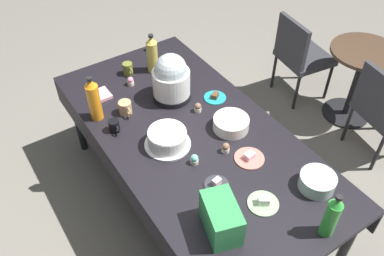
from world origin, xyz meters
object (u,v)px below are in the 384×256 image
(slow_cooker, at_px, (171,79))
(potluck_table, at_px, (192,140))
(glass_salad_bowl, at_px, (317,182))
(soda_bottle_ginger_ale, at_px, (152,54))
(maroon_chair_right, at_px, (384,108))
(maroon_chair_left, at_px, (300,53))
(coffee_mug_tan, at_px, (125,108))
(cupcake_cocoa, at_px, (194,159))
(dessert_plate_coral, at_px, (249,157))
(dessert_plate_charcoal, at_px, (217,184))
(cupcake_lemon, at_px, (130,81))
(cupcake_mint, at_px, (226,148))
(cupcake_berry, at_px, (198,108))
(soda_bottle_lime_soda, at_px, (332,216))
(frosted_layer_cake, at_px, (167,139))
(coffee_mug_olive, at_px, (128,69))
(coffee_mug_black, at_px, (114,126))
(soda_bottle_orange_juice, at_px, (94,100))
(dessert_plate_teal, at_px, (215,97))
(round_cafe_table, at_px, (359,72))
(soda_carton, at_px, (221,218))
(dessert_plate_sage, at_px, (263,202))

(slow_cooker, bearing_deg, potluck_table, -12.51)
(glass_salad_bowl, xyz_separation_m, soda_bottle_ginger_ale, (-1.53, -0.21, 0.10))
(glass_salad_bowl, xyz_separation_m, maroon_chair_right, (-0.38, 1.24, -0.30))
(glass_salad_bowl, bearing_deg, maroon_chair_left, 136.95)
(coffee_mug_tan, bearing_deg, cupcake_cocoa, 12.07)
(dessert_plate_coral, distance_m, dessert_plate_charcoal, 0.30)
(slow_cooker, distance_m, cupcake_lemon, 0.37)
(soda_bottle_ginger_ale, bearing_deg, slow_cooker, -8.32)
(potluck_table, xyz_separation_m, cupcake_mint, (0.25, 0.09, 0.09))
(dessert_plate_coral, xyz_separation_m, cupcake_berry, (-0.55, -0.01, 0.02))
(soda_bottle_lime_soda, bearing_deg, frosted_layer_cake, -160.29)
(maroon_chair_left, bearing_deg, frosted_layer_cake, -72.52)
(glass_salad_bowl, height_order, soda_bottle_lime_soda, soda_bottle_lime_soda)
(coffee_mug_olive, bearing_deg, maroon_chair_left, 80.83)
(frosted_layer_cake, distance_m, soda_bottle_lime_soda, 1.07)
(cupcake_cocoa, distance_m, coffee_mug_tan, 0.66)
(coffee_mug_tan, relative_size, maroon_chair_left, 0.15)
(soda_bottle_ginger_ale, xyz_separation_m, coffee_mug_black, (0.46, -0.55, -0.10))
(glass_salad_bowl, xyz_separation_m, cupcake_cocoa, (-0.54, -0.48, -0.01))
(glass_salad_bowl, height_order, coffee_mug_black, glass_salad_bowl)
(coffee_mug_black, bearing_deg, coffee_mug_tan, 129.67)
(dessert_plate_coral, bearing_deg, cupcake_lemon, -166.22)
(cupcake_lemon, bearing_deg, cupcake_berry, 25.30)
(glass_salad_bowl, height_order, soda_bottle_orange_juice, soda_bottle_orange_juice)
(dessert_plate_charcoal, height_order, cupcake_lemon, cupcake_lemon)
(dessert_plate_coral, bearing_deg, coffee_mug_tan, -151.29)
(glass_salad_bowl, bearing_deg, dessert_plate_teal, -179.27)
(soda_bottle_lime_soda, height_order, round_cafe_table, soda_bottle_lime_soda)
(potluck_table, height_order, coffee_mug_black, coffee_mug_black)
(soda_bottle_lime_soda, bearing_deg, coffee_mug_tan, -162.80)
(glass_salad_bowl, relative_size, cupcake_cocoa, 3.12)
(soda_carton, relative_size, maroon_chair_left, 0.31)
(cupcake_berry, xyz_separation_m, round_cafe_table, (0.11, 1.66, -0.28))
(maroon_chair_left, relative_size, maroon_chair_right, 1.00)
(coffee_mug_tan, bearing_deg, dessert_plate_charcoal, 9.84)
(coffee_mug_black, relative_size, soda_carton, 0.43)
(slow_cooker, relative_size, cupcake_cocoa, 5.27)
(potluck_table, height_order, dessert_plate_sage, dessert_plate_sage)
(slow_cooker, relative_size, maroon_chair_left, 0.42)
(dessert_plate_teal, relative_size, soda_bottle_lime_soda, 0.53)
(frosted_layer_cake, height_order, soda_bottle_lime_soda, soda_bottle_lime_soda)
(soda_bottle_orange_juice, bearing_deg, cupcake_berry, 61.74)
(soda_bottle_ginger_ale, bearing_deg, dessert_plate_coral, 1.53)
(potluck_table, height_order, soda_bottle_lime_soda, soda_bottle_lime_soda)
(frosted_layer_cake, relative_size, coffee_mug_black, 2.70)
(dessert_plate_coral, height_order, coffee_mug_black, coffee_mug_black)
(coffee_mug_olive, bearing_deg, frosted_layer_cake, -9.90)
(soda_carton, xyz_separation_m, maroon_chair_left, (-1.25, 1.87, -0.36))
(dessert_plate_coral, relative_size, soda_bottle_orange_juice, 0.56)
(soda_bottle_ginger_ale, bearing_deg, maroon_chair_right, 51.66)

